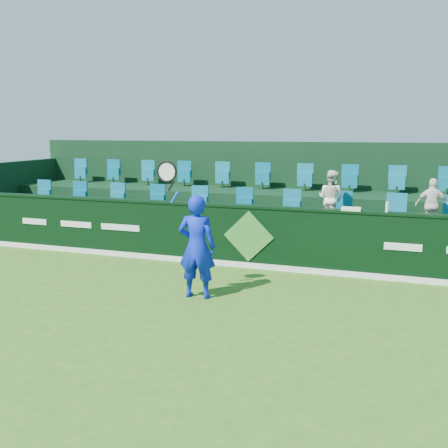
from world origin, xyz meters
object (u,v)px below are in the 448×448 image
(tennis_player, at_px, (197,246))
(spectator_middle, at_px, (432,205))
(spectator_left, at_px, (331,198))
(towel, at_px, (351,209))
(drinks_bottle, at_px, (387,207))

(tennis_player, xyz_separation_m, spectator_middle, (4.01, 3.33, 0.44))
(spectator_left, distance_m, towel, 1.24)
(spectator_left, distance_m, spectator_middle, 2.11)
(spectator_middle, bearing_deg, towel, 36.20)
(tennis_player, height_order, spectator_middle, tennis_player)
(spectator_left, bearing_deg, drinks_bottle, 159.04)
(tennis_player, xyz_separation_m, spectator_left, (1.91, 3.33, 0.49))
(spectator_left, xyz_separation_m, spectator_middle, (2.10, 0.00, -0.06))
(tennis_player, distance_m, spectator_left, 3.87)
(tennis_player, distance_m, drinks_bottle, 3.86)
(tennis_player, relative_size, spectator_left, 1.99)
(spectator_left, relative_size, spectator_middle, 1.10)
(spectator_middle, height_order, drinks_bottle, spectator_middle)
(tennis_player, relative_size, spectator_middle, 2.18)
(tennis_player, bearing_deg, spectator_middle, 39.74)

